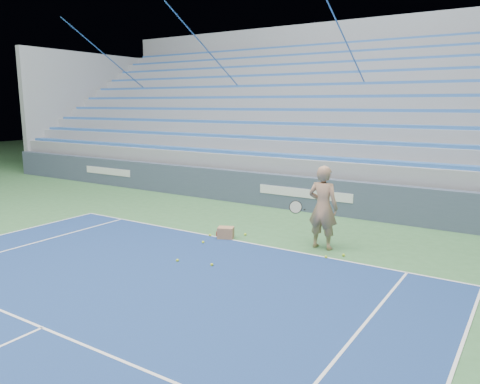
{
  "coord_description": "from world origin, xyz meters",
  "views": [
    {
      "loc": [
        6.15,
        2.46,
        3.39
      ],
      "look_at": [
        -0.25,
        12.38,
        1.15
      ],
      "focal_mm": 35.0,
      "sensor_mm": 36.0,
      "label": 1
    }
  ],
  "objects": [
    {
      "name": "sponsor_barrier",
      "position": [
        0.0,
        15.88,
        0.55
      ],
      "size": [
        30.0,
        0.32,
        1.1
      ],
      "color": "#3E4A5F",
      "rests_on": "ground"
    },
    {
      "name": "tennis_player",
      "position": [
        1.99,
        12.49,
        0.99
      ],
      "size": [
        0.97,
        0.86,
        1.99
      ],
      "color": "tan",
      "rests_on": "ground"
    },
    {
      "name": "tennis_ball_7",
      "position": [
        0.54,
        10.06,
        0.03
      ],
      "size": [
        0.07,
        0.07,
        0.07
      ],
      "primitive_type": "sphere",
      "color": "#C0DD2D",
      "rests_on": "ground"
    },
    {
      "name": "ball_box",
      "position": [
        -0.39,
        11.93,
        0.15
      ],
      "size": [
        0.48,
        0.44,
        0.3
      ],
      "color": "#A57650",
      "rests_on": "ground"
    },
    {
      "name": "bleachers",
      "position": [
        0.0,
        21.6,
        2.36
      ],
      "size": [
        31.0,
        9.15,
        7.3
      ],
      "color": "gray",
      "rests_on": "ground"
    },
    {
      "name": "tennis_ball_6",
      "position": [
        2.37,
        11.85,
        0.03
      ],
      "size": [
        0.07,
        0.07,
        0.07
      ],
      "primitive_type": "sphere",
      "color": "#C0DD2D",
      "rests_on": "ground"
    },
    {
      "name": "tennis_ball_5",
      "position": [
        -0.25,
        9.88,
        0.03
      ],
      "size": [
        0.07,
        0.07,
        0.07
      ],
      "primitive_type": "sphere",
      "color": "#C0DD2D",
      "rests_on": "ground"
    },
    {
      "name": "tennis_ball_1",
      "position": [
        -0.48,
        11.83,
        0.03
      ],
      "size": [
        0.07,
        0.07,
        0.07
      ],
      "primitive_type": "sphere",
      "color": "#C0DD2D",
      "rests_on": "ground"
    },
    {
      "name": "tennis_ball_4",
      "position": [
        -0.11,
        12.42,
        0.03
      ],
      "size": [
        0.07,
        0.07,
        0.07
      ],
      "primitive_type": "sphere",
      "color": "#C0DD2D",
      "rests_on": "ground"
    },
    {
      "name": "tennis_ball_0",
      "position": [
        2.65,
        12.19,
        0.03
      ],
      "size": [
        0.07,
        0.07,
        0.07
      ],
      "primitive_type": "sphere",
      "color": "#C0DD2D",
      "rests_on": "ground"
    },
    {
      "name": "tennis_ball_3",
      "position": [
        -0.84,
        11.86,
        0.03
      ],
      "size": [
        0.07,
        0.07,
        0.07
      ],
      "primitive_type": "sphere",
      "color": "#C0DD2D",
      "rests_on": "ground"
    },
    {
      "name": "tennis_ball_2",
      "position": [
        -0.61,
        11.27,
        0.03
      ],
      "size": [
        0.07,
        0.07,
        0.07
      ],
      "primitive_type": "sphere",
      "color": "#C0DD2D",
      "rests_on": "ground"
    }
  ]
}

